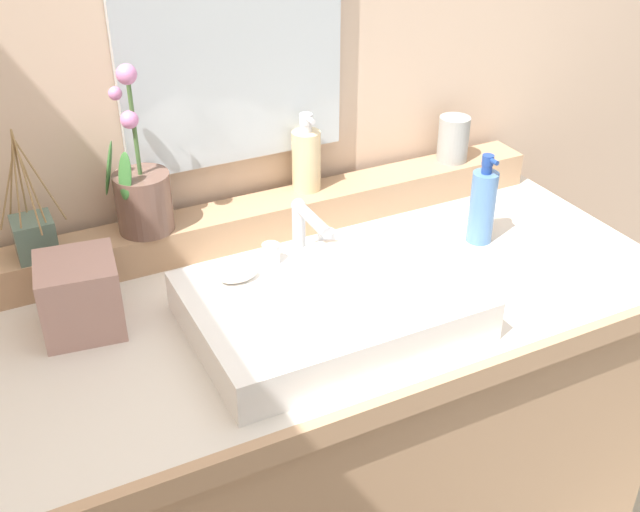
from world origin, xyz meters
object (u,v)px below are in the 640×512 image
(sink_basin, at_px, (332,307))
(tumbler_cup, at_px, (453,139))
(tissue_box, at_px, (80,295))
(soap_bar, at_px, (237,273))
(lotion_bottle, at_px, (482,205))
(soap_dispenser, at_px, (306,158))
(potted_plant, at_px, (142,193))
(reed_diffuser, at_px, (34,235))

(sink_basin, bearing_deg, tumbler_cup, 35.79)
(tumbler_cup, height_order, tissue_box, tumbler_cup)
(soap_bar, height_order, tissue_box, tissue_box)
(soap_bar, distance_m, lotion_bottle, 0.54)
(tumbler_cup, bearing_deg, tissue_box, -169.17)
(soap_dispenser, height_order, tissue_box, soap_dispenser)
(potted_plant, height_order, reed_diffuser, potted_plant)
(soap_dispenser, xyz_separation_m, tumbler_cup, (0.36, -0.02, -0.02))
(potted_plant, distance_m, tumbler_cup, 0.71)
(sink_basin, height_order, tumbler_cup, sink_basin)
(tumbler_cup, xyz_separation_m, reed_diffuser, (-0.91, -0.01, -0.01))
(potted_plant, bearing_deg, tissue_box, -135.22)
(potted_plant, distance_m, lotion_bottle, 0.67)
(sink_basin, bearing_deg, soap_bar, 141.62)
(soap_bar, xyz_separation_m, tissue_box, (-0.25, 0.08, -0.02))
(soap_bar, bearing_deg, tumbler_cup, 21.97)
(soap_bar, distance_m, tumbler_cup, 0.67)
(sink_basin, height_order, soap_dispenser, soap_dispenser)
(sink_basin, relative_size, tissue_box, 3.58)
(reed_diffuser, bearing_deg, potted_plant, 1.84)
(soap_bar, bearing_deg, lotion_bottle, 2.72)
(potted_plant, bearing_deg, soap_bar, -69.32)
(soap_bar, xyz_separation_m, reed_diffuser, (-0.29, 0.24, 0.03))
(sink_basin, xyz_separation_m, tissue_box, (-0.38, 0.19, 0.03))
(sink_basin, xyz_separation_m, reed_diffuser, (-0.42, 0.34, 0.08))
(soap_bar, height_order, tumbler_cup, tumbler_cup)
(potted_plant, height_order, lotion_bottle, potted_plant)
(soap_bar, distance_m, reed_diffuser, 0.38)
(sink_basin, distance_m, tumbler_cup, 0.61)
(soap_dispenser, xyz_separation_m, tissue_box, (-0.51, -0.18, -0.08))
(tumbler_cup, distance_m, reed_diffuser, 0.91)
(tumbler_cup, bearing_deg, lotion_bottle, -110.02)
(sink_basin, relative_size, soap_dispenser, 2.86)
(reed_diffuser, bearing_deg, lotion_bottle, -14.21)
(sink_basin, xyz_separation_m, lotion_bottle, (0.41, 0.13, 0.04))
(potted_plant, relative_size, tumbler_cup, 3.22)
(tumbler_cup, distance_m, tissue_box, 0.89)
(sink_basin, relative_size, soap_bar, 6.73)
(lotion_bottle, xyz_separation_m, tissue_box, (-0.79, 0.06, -0.01))
(soap_bar, height_order, potted_plant, potted_plant)
(soap_bar, xyz_separation_m, soap_dispenser, (0.26, 0.26, 0.06))
(sink_basin, xyz_separation_m, soap_bar, (-0.13, 0.10, 0.05))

